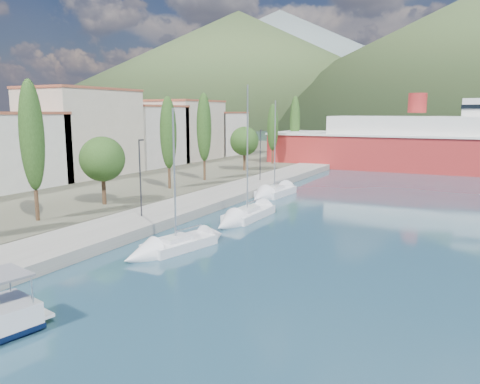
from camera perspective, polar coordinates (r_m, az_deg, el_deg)
The scene contains 10 objects.
ground at distance 135.32m, azimuth 21.15°, elevation 5.28°, with size 1400.00×1400.00×0.00m, color #244659.
quay at distance 47.40m, azimuth -3.02°, elevation -0.68°, with size 5.00×88.00×0.80m, color gray.
land_strip at distance 79.93m, azimuth -23.38°, elevation 2.75°, with size 70.00×148.00×0.70m, color #565644.
town_buildings at distance 69.25m, azimuth -15.11°, elevation 6.59°, with size 9.20×69.20×11.30m.
tree_row at distance 55.16m, azimuth -5.71°, elevation 6.62°, with size 4.08×64.72×11.09m.
lamp_posts at distance 37.89m, azimuth -11.47°, elevation 2.16°, with size 0.15×43.39×6.06m.
sailboat_near at distance 30.33m, azimuth -9.74°, elevation -7.02°, with size 3.63×7.26×10.01m.
sailboat_mid at distance 38.30m, azimuth -0.22°, elevation -3.33°, with size 2.28×8.36×11.99m.
sailboat_far at distance 49.41m, azimuth 3.41°, elevation -0.36°, with size 2.96×7.71×11.11m.
ferry at distance 79.16m, azimuth 27.00°, elevation 4.95°, with size 63.42×15.72×12.50m.
Camera 1 is at (14.57, -14.23, 8.94)m, focal length 35.00 mm.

